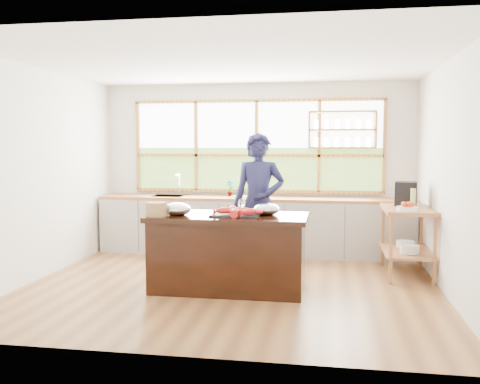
% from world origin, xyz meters
% --- Properties ---
extents(ground_plane, '(5.00, 5.00, 0.00)m').
position_xyz_m(ground_plane, '(0.00, 0.00, 0.00)').
color(ground_plane, olive).
extents(room_shell, '(5.02, 4.52, 2.71)m').
position_xyz_m(room_shell, '(0.02, 0.51, 1.75)').
color(room_shell, silver).
rests_on(room_shell, ground_plane).
extents(back_counter, '(4.90, 0.63, 0.90)m').
position_xyz_m(back_counter, '(-0.02, 1.94, 0.45)').
color(back_counter, '#B0ADA7').
rests_on(back_counter, ground_plane).
extents(right_shelf_unit, '(0.62, 1.10, 0.90)m').
position_xyz_m(right_shelf_unit, '(2.19, 0.89, 0.60)').
color(right_shelf_unit, '#A55A32').
rests_on(right_shelf_unit, ground_plane).
extents(island, '(1.85, 0.90, 0.90)m').
position_xyz_m(island, '(0.00, -0.20, 0.45)').
color(island, black).
rests_on(island, ground_plane).
extents(cook, '(0.69, 0.46, 1.88)m').
position_xyz_m(cook, '(0.25, 0.66, 0.94)').
color(cook, '#18183C').
rests_on(cook, ground_plane).
extents(potted_plant, '(0.17, 0.14, 0.28)m').
position_xyz_m(potted_plant, '(-0.40, 2.00, 1.04)').
color(potted_plant, slate).
rests_on(potted_plant, back_counter).
extents(cutting_board, '(0.45, 0.38, 0.01)m').
position_xyz_m(cutting_board, '(-0.15, 1.94, 0.91)').
color(cutting_board, '#6FC444').
rests_on(cutting_board, back_counter).
extents(espresso_machine, '(0.32, 0.34, 0.32)m').
position_xyz_m(espresso_machine, '(2.19, 1.14, 1.06)').
color(espresso_machine, black).
rests_on(espresso_machine, right_shelf_unit).
extents(wine_bottle, '(0.08, 0.08, 0.26)m').
position_xyz_m(wine_bottle, '(2.24, 0.83, 1.03)').
color(wine_bottle, '#A3C160').
rests_on(wine_bottle, right_shelf_unit).
extents(fruit_bowl, '(0.26, 0.26, 0.11)m').
position_xyz_m(fruit_bowl, '(2.14, 0.58, 0.94)').
color(fruit_bowl, white).
rests_on(fruit_bowl, right_shelf_unit).
extents(slate_board, '(0.56, 0.41, 0.02)m').
position_xyz_m(slate_board, '(0.09, -0.26, 0.91)').
color(slate_board, black).
rests_on(slate_board, island).
extents(lobster_pile, '(0.52, 0.48, 0.08)m').
position_xyz_m(lobster_pile, '(0.12, -0.29, 0.96)').
color(lobster_pile, red).
rests_on(lobster_pile, slate_board).
extents(mixing_bowl_left, '(0.32, 0.32, 0.15)m').
position_xyz_m(mixing_bowl_left, '(-0.59, -0.32, 0.97)').
color(mixing_bowl_left, '#B2B5B9').
rests_on(mixing_bowl_left, island).
extents(mixing_bowl_right, '(0.31, 0.31, 0.15)m').
position_xyz_m(mixing_bowl_right, '(0.44, -0.11, 0.96)').
color(mixing_bowl_right, '#B2B5B9').
rests_on(mixing_bowl_right, island).
extents(wine_glass, '(0.08, 0.08, 0.22)m').
position_xyz_m(wine_glass, '(0.21, -0.52, 1.06)').
color(wine_glass, silver).
rests_on(wine_glass, island).
extents(wicker_basket, '(0.25, 0.25, 0.16)m').
position_xyz_m(wicker_basket, '(-0.80, -0.44, 0.98)').
color(wicker_basket, '#9F7A4B').
rests_on(wicker_basket, island).
extents(parchment_roll, '(0.17, 0.31, 0.08)m').
position_xyz_m(parchment_roll, '(-0.80, -0.00, 0.94)').
color(parchment_roll, silver).
rests_on(parchment_roll, island).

